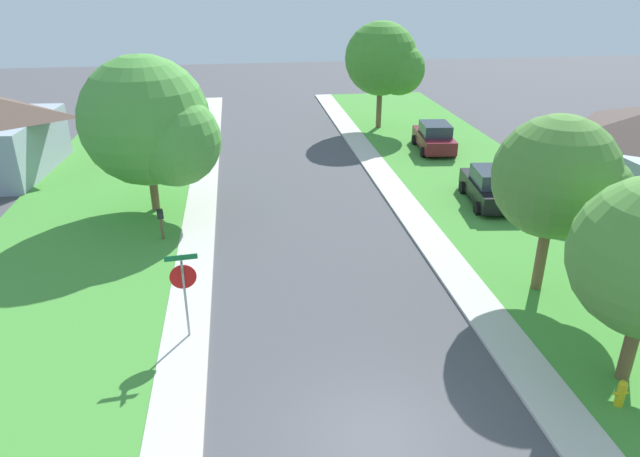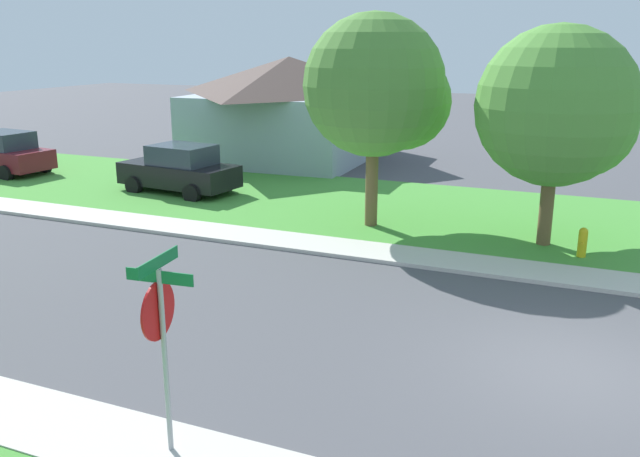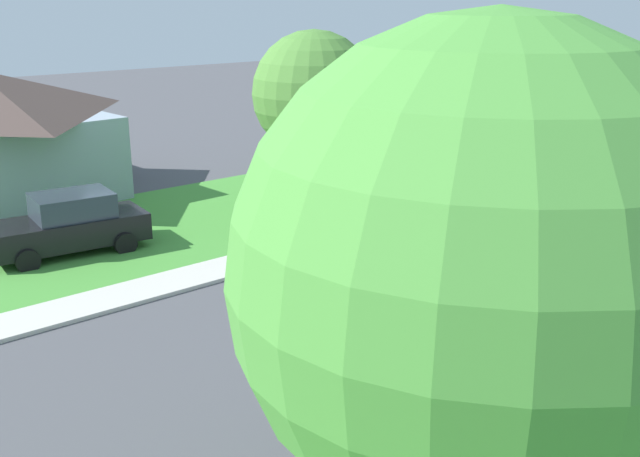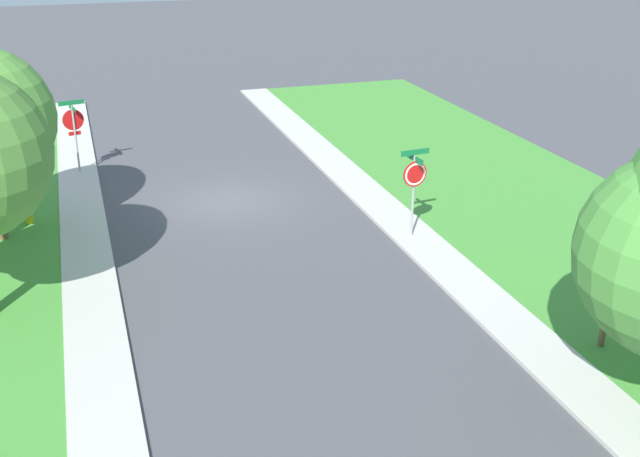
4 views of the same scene
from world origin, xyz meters
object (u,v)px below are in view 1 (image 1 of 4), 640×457
object	(u,v)px
tree_across_left	(153,126)
fire_hydrant	(621,393)
car_black_across_road	(491,187)
car_red_behind_trees	(133,135)
mailbox	(161,218)
stop_sign_far_corner	(184,282)
car_maroon_driveway_right	(434,137)
tree_sidewalk_far	(386,61)
tree_across_right	(564,182)

from	to	relation	value
tree_across_left	fire_hydrant	bearing A→B (deg)	-49.30
car_black_across_road	car_red_behind_trees	bearing A→B (deg)	146.68
car_black_across_road	fire_hydrant	world-z (taller)	car_black_across_road
tree_across_left	mailbox	world-z (taller)	tree_across_left
stop_sign_far_corner	car_maroon_driveway_right	bearing A→B (deg)	52.60
stop_sign_far_corner	tree_across_left	size ratio (longest dim) A/B	0.40
car_maroon_driveway_right	tree_across_left	bearing A→B (deg)	-153.86
car_black_across_road	stop_sign_far_corner	bearing A→B (deg)	-146.15
car_red_behind_trees	car_black_across_road	bearing A→B (deg)	-33.32
tree_sidewalk_far	tree_across_left	bearing A→B (deg)	-135.69
stop_sign_far_corner	car_red_behind_trees	distance (m)	21.11
stop_sign_far_corner	fire_hydrant	bearing A→B (deg)	-23.11
car_black_across_road	tree_across_right	distance (m)	8.54
tree_sidewalk_far	fire_hydrant	distance (m)	28.18
stop_sign_far_corner	fire_hydrant	xyz separation A→B (m)	(10.86, -4.63, -1.45)
fire_hydrant	car_black_across_road	bearing A→B (deg)	80.06
tree_across_left	car_maroon_driveway_right	bearing A→B (deg)	26.14
car_maroon_driveway_right	tree_across_right	distance (m)	16.87
car_black_across_road	tree_across_right	world-z (taller)	tree_across_right
tree_across_left	car_black_across_road	bearing A→B (deg)	-4.59
tree_sidewalk_far	fire_hydrant	xyz separation A→B (m)	(-0.83, -27.87, -4.09)
car_red_behind_trees	tree_across_left	world-z (taller)	tree_across_left
car_maroon_driveway_right	tree_sidewalk_far	size ratio (longest dim) A/B	0.63
stop_sign_far_corner	car_maroon_driveway_right	xyz separation A→B (m)	(13.41, 17.54, -1.01)
tree_across_right	mailbox	bearing A→B (deg)	155.87
mailbox	tree_across_right	bearing A→B (deg)	-24.13
tree_across_right	fire_hydrant	world-z (taller)	tree_across_right
fire_hydrant	tree_across_right	bearing A→B (deg)	79.95
car_red_behind_trees	car_maroon_driveway_right	world-z (taller)	same
car_red_behind_trees	tree_sidewalk_far	bearing A→B (deg)	9.28
tree_sidewalk_far	car_red_behind_trees	bearing A→B (deg)	-170.72
tree_across_right	tree_across_left	size ratio (longest dim) A/B	0.87
tree_across_right	fire_hydrant	size ratio (longest dim) A/B	7.31
mailbox	tree_across_left	bearing A→B (deg)	95.78
fire_hydrant	tree_across_left	bearing A→B (deg)	130.70
tree_across_right	mailbox	size ratio (longest dim) A/B	4.63
car_red_behind_trees	fire_hydrant	bearing A→B (deg)	-58.51
fire_hydrant	stop_sign_far_corner	bearing A→B (deg)	156.89
car_black_across_road	fire_hydrant	bearing A→B (deg)	-99.94
tree_across_right	fire_hydrant	bearing A→B (deg)	-100.05
mailbox	car_red_behind_trees	bearing A→B (deg)	102.87
car_red_behind_trees	mailbox	size ratio (longest dim) A/B	3.38
car_black_across_road	mailbox	bearing A→B (deg)	-172.73
car_maroon_driveway_right	tree_across_left	size ratio (longest dim) A/B	0.64
tree_across_left	stop_sign_far_corner	bearing A→B (deg)	-79.91
stop_sign_far_corner	tree_across_left	xyz separation A→B (m)	(-1.79, 10.08, 2.10)
stop_sign_far_corner	tree_across_right	distance (m)	12.08
car_black_across_road	fire_hydrant	size ratio (longest dim) A/B	5.40
stop_sign_far_corner	car_black_across_road	bearing A→B (deg)	33.85
stop_sign_far_corner	tree_across_left	distance (m)	10.45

